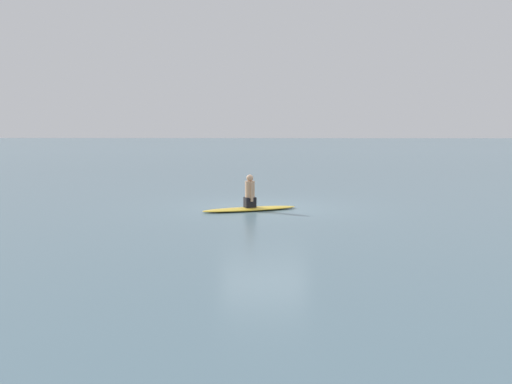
# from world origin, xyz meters

# --- Properties ---
(ground_plane) EXTENTS (400.00, 400.00, 0.00)m
(ground_plane) POSITION_xyz_m (0.00, 0.00, 0.00)
(ground_plane) COLOR slate
(surfboard) EXTENTS (1.72, 2.81, 0.09)m
(surfboard) POSITION_xyz_m (-0.60, 0.38, 0.05)
(surfboard) COLOR gold
(surfboard) RESTS_ON ground
(person_paddler) EXTENTS (0.40, 0.38, 0.93)m
(person_paddler) POSITION_xyz_m (-0.60, 0.38, 0.51)
(person_paddler) COLOR black
(person_paddler) RESTS_ON surfboard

